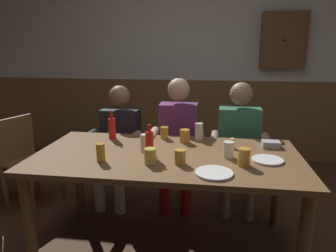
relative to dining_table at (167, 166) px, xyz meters
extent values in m
cube|color=silver|center=(0.00, 2.20, 1.04)|extent=(6.64, 0.12, 1.23)
cube|color=brown|center=(0.00, 2.20, -0.13)|extent=(6.64, 0.12, 1.10)
cube|color=brown|center=(0.00, 0.00, 0.07)|extent=(1.98, 0.99, 0.04)
cylinder|color=brown|center=(-0.91, -0.42, -0.31)|extent=(0.08, 0.08, 0.73)
cylinder|color=brown|center=(0.91, -0.42, -0.31)|extent=(0.08, 0.08, 0.73)
cylinder|color=brown|center=(-0.91, 0.42, -0.31)|extent=(0.08, 0.08, 0.73)
cylinder|color=brown|center=(0.91, 0.42, -0.31)|extent=(0.08, 0.08, 0.73)
cube|color=black|center=(-0.59, 0.80, 0.02)|extent=(0.39, 0.23, 0.48)
sphere|color=brown|center=(-0.59, 0.80, 0.40)|extent=(0.21, 0.21, 0.21)
cylinder|color=silver|center=(-0.50, 0.63, -0.20)|extent=(0.16, 0.43, 0.13)
cylinder|color=silver|center=(-0.71, 0.65, -0.20)|extent=(0.16, 0.43, 0.13)
cylinder|color=silver|center=(-0.52, 0.42, -0.47)|extent=(0.10, 0.10, 0.42)
cylinder|color=silver|center=(-0.72, 0.44, -0.47)|extent=(0.10, 0.10, 0.42)
cylinder|color=brown|center=(-0.39, 0.54, 0.04)|extent=(0.10, 0.28, 0.08)
cylinder|color=black|center=(-0.83, 0.57, 0.04)|extent=(0.10, 0.28, 0.08)
cube|color=#6B2D66|center=(0.00, 0.80, 0.06)|extent=(0.37, 0.23, 0.55)
sphere|color=tan|center=(0.00, 0.80, 0.47)|extent=(0.22, 0.22, 0.22)
cylinder|color=#AD1919|center=(0.10, 0.67, -0.20)|extent=(0.14, 0.38, 0.13)
cylinder|color=#AD1919|center=(-0.10, 0.66, -0.20)|extent=(0.14, 0.38, 0.13)
cylinder|color=#AD1919|center=(0.11, 0.48, -0.47)|extent=(0.10, 0.10, 0.42)
cylinder|color=#AD1919|center=(-0.09, 0.47, -0.47)|extent=(0.10, 0.10, 0.42)
cylinder|color=tan|center=(0.22, 0.55, 0.09)|extent=(0.09, 0.28, 0.08)
cylinder|color=tan|center=(-0.21, 0.54, 0.09)|extent=(0.09, 0.28, 0.08)
cube|color=#33724C|center=(0.59, 0.80, 0.04)|extent=(0.41, 0.25, 0.53)
sphere|color=#9E755B|center=(0.59, 0.80, 0.45)|extent=(0.22, 0.22, 0.22)
cylinder|color=#997F60|center=(0.70, 0.66, -0.20)|extent=(0.15, 0.38, 0.13)
cylinder|color=#997F60|center=(0.48, 0.67, -0.20)|extent=(0.15, 0.38, 0.13)
cylinder|color=#997F60|center=(0.69, 0.48, -0.47)|extent=(0.10, 0.10, 0.42)
cylinder|color=#997F60|center=(0.47, 0.49, -0.47)|extent=(0.10, 0.10, 0.42)
cylinder|color=#9E755B|center=(0.81, 0.53, 0.07)|extent=(0.09, 0.28, 0.08)
cylinder|color=#9E755B|center=(0.35, 0.55, 0.07)|extent=(0.09, 0.28, 0.08)
cube|color=brown|center=(-1.42, 0.49, -0.23)|extent=(0.56, 0.56, 0.02)
cube|color=brown|center=(-1.61, 0.55, -0.01)|extent=(0.16, 0.38, 0.42)
cylinder|color=brown|center=(-1.18, 0.61, -0.46)|extent=(0.04, 0.04, 0.44)
cylinder|color=brown|center=(-1.31, 0.25, -0.46)|extent=(0.04, 0.04, 0.44)
cylinder|color=brown|center=(-1.54, 0.73, -0.46)|extent=(0.04, 0.04, 0.44)
cylinder|color=brown|center=(-1.66, 0.37, -0.46)|extent=(0.04, 0.04, 0.44)
cylinder|color=#F9E08C|center=(0.49, 0.22, 0.13)|extent=(0.04, 0.04, 0.08)
cube|color=#B2B7BC|center=(0.80, 0.28, 0.12)|extent=(0.14, 0.10, 0.05)
cylinder|color=white|center=(0.35, -0.33, 0.10)|extent=(0.24, 0.24, 0.01)
cylinder|color=white|center=(0.72, -0.04, 0.10)|extent=(0.22, 0.22, 0.01)
cylinder|color=red|center=(-0.12, -0.07, 0.19)|extent=(0.06, 0.06, 0.19)
cylinder|color=red|center=(-0.12, -0.07, 0.31)|extent=(0.03, 0.03, 0.06)
cylinder|color=red|center=(-0.53, 0.34, 0.18)|extent=(0.06, 0.06, 0.18)
cylinder|color=red|center=(-0.53, 0.34, 0.31)|extent=(0.02, 0.02, 0.07)
cylinder|color=white|center=(-0.18, 0.04, 0.16)|extent=(0.07, 0.07, 0.14)
cylinder|color=white|center=(0.22, 0.41, 0.17)|extent=(0.07, 0.07, 0.15)
cylinder|color=gold|center=(-0.44, -0.21, 0.16)|extent=(0.06, 0.06, 0.13)
cylinder|color=gold|center=(0.10, 0.32, 0.15)|extent=(0.08, 0.08, 0.11)
cylinder|color=#E5C64C|center=(-0.09, -0.21, 0.15)|extent=(0.08, 0.08, 0.11)
cylinder|color=gold|center=(-0.08, 0.40, 0.15)|extent=(0.07, 0.07, 0.10)
cylinder|color=gold|center=(0.55, -0.16, 0.16)|extent=(0.08, 0.08, 0.12)
cylinder|color=white|center=(0.45, -0.01, 0.15)|extent=(0.08, 0.08, 0.12)
cylinder|color=gold|center=(0.12, -0.18, 0.15)|extent=(0.08, 0.08, 0.10)
cube|color=brown|center=(1.20, 2.07, 0.95)|extent=(0.56, 0.12, 0.70)
sphere|color=black|center=(1.20, 2.00, 0.95)|extent=(0.03, 0.03, 0.03)
camera|label=1|loc=(0.32, -2.18, 0.88)|focal=33.12mm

